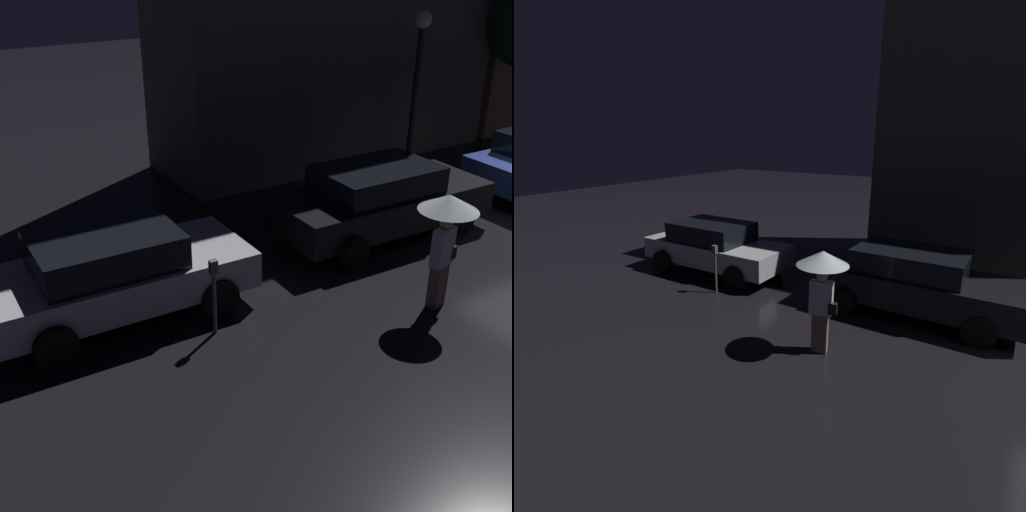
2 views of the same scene
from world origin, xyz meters
The scene contains 4 objects.
parked_car_silver centered at (-9.49, 1.32, 0.79)m, with size 4.39×2.05×1.50m.
parked_car_black centered at (-3.73, 1.45, 0.79)m, with size 4.66×2.03×1.52m.
pedestrian_with_umbrella centered at (-4.82, -1.27, 1.57)m, with size 0.97×0.97×2.03m.
parking_meter centered at (-8.40, -0.02, 0.80)m, with size 0.12×0.10×1.29m.
Camera 2 is at (-1.99, -7.58, 4.06)m, focal length 28.00 mm.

